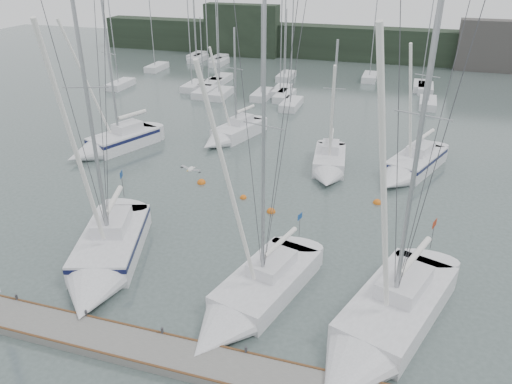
% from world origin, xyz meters
% --- Properties ---
extents(ground, '(160.00, 160.00, 0.00)m').
position_xyz_m(ground, '(0.00, 0.00, 0.00)').
color(ground, '#475652').
rests_on(ground, ground).
extents(dock, '(24.00, 2.00, 0.40)m').
position_xyz_m(dock, '(0.00, -5.00, 0.20)').
color(dock, '#63635F').
rests_on(dock, ground).
extents(far_treeline, '(90.00, 4.00, 5.00)m').
position_xyz_m(far_treeline, '(0.00, 62.00, 2.50)').
color(far_treeline, black).
rests_on(far_treeline, ground).
extents(far_building_left, '(12.00, 3.00, 8.00)m').
position_xyz_m(far_building_left, '(-20.00, 60.00, 4.00)').
color(far_building_left, black).
rests_on(far_building_left, ground).
extents(far_building_right, '(10.00, 3.00, 7.00)m').
position_xyz_m(far_building_right, '(18.00, 60.00, 3.50)').
color(far_building_right, '#413E3C').
rests_on(far_building_right, ground).
extents(mast_forest, '(60.12, 26.79, 14.55)m').
position_xyz_m(mast_forest, '(-6.66, 42.98, 0.49)').
color(mast_forest, silver).
rests_on(mast_forest, ground).
extents(sailboat_near_left, '(6.22, 10.52, 16.80)m').
position_xyz_m(sailboat_near_left, '(-7.52, -0.16, 0.67)').
color(sailboat_near_left, silver).
rests_on(sailboat_near_left, ground).
extents(sailboat_near_center, '(5.28, 9.85, 15.60)m').
position_xyz_m(sailboat_near_center, '(0.99, -1.12, 0.53)').
color(sailboat_near_center, silver).
rests_on(sailboat_near_center, ground).
extents(sailboat_near_right, '(6.75, 11.50, 17.43)m').
position_xyz_m(sailboat_near_right, '(7.30, -1.44, 0.63)').
color(sailboat_near_right, silver).
rests_on(sailboat_near_right, ground).
extents(sailboat_mid_a, '(5.87, 9.08, 13.84)m').
position_xyz_m(sailboat_mid_a, '(-17.10, 15.67, 0.68)').
color(sailboat_mid_a, silver).
rests_on(sailboat_mid_a, ground).
extents(sailboat_mid_b, '(4.66, 8.19, 10.75)m').
position_xyz_m(sailboat_mid_b, '(-8.10, 21.36, 0.55)').
color(sailboat_mid_b, silver).
rests_on(sailboat_mid_b, ground).
extents(sailboat_mid_c, '(3.28, 7.36, 10.92)m').
position_xyz_m(sailboat_mid_c, '(1.97, 16.72, 0.58)').
color(sailboat_mid_c, silver).
rests_on(sailboat_mid_c, ground).
extents(sailboat_mid_d, '(5.80, 9.34, 12.77)m').
position_xyz_m(sailboat_mid_d, '(7.94, 18.21, 0.62)').
color(sailboat_mid_d, silver).
rests_on(sailboat_mid_d, ground).
extents(buoy_a, '(0.60, 0.60, 0.60)m').
position_xyz_m(buoy_a, '(-0.62, 9.22, 0.00)').
color(buoy_a, orange).
rests_on(buoy_a, ground).
extents(buoy_b, '(0.60, 0.60, 0.60)m').
position_xyz_m(buoy_b, '(6.13, 12.69, 0.00)').
color(buoy_b, orange).
rests_on(buoy_b, ground).
extents(buoy_c, '(0.65, 0.65, 0.65)m').
position_xyz_m(buoy_c, '(-6.94, 12.07, 0.00)').
color(buoy_c, orange).
rests_on(buoy_c, ground).
extents(seagull, '(1.04, 0.50, 0.21)m').
position_xyz_m(seagull, '(-1.65, -0.76, 7.19)').
color(seagull, silver).
rests_on(seagull, ground).
extents(buoy_d, '(0.49, 0.49, 0.49)m').
position_xyz_m(buoy_d, '(-3.09, 10.64, 0.00)').
color(buoy_d, orange).
rests_on(buoy_d, ground).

